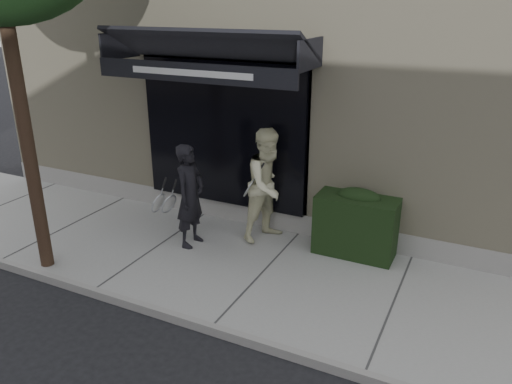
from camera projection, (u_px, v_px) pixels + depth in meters
The scene contains 7 objects.
ground at pixel (263, 278), 7.80m from camera, with size 80.00×80.00×0.00m, color black.
sidewalk at pixel (263, 275), 7.78m from camera, with size 20.00×3.00×0.12m, color gray.
curb at pixel (212, 329), 6.47m from camera, with size 20.00×0.10×0.14m, color gray.
building_facade at pixel (359, 65), 10.98m from camera, with size 14.30×8.04×5.64m.
hedge at pixel (357, 223), 8.16m from camera, with size 1.30×0.70×1.14m.
pedestrian_front at pixel (190, 196), 8.33m from camera, with size 0.69×0.86×1.78m.
pedestrian_back at pixel (269, 185), 8.53m from camera, with size 1.09×1.19×1.99m.
Camera 1 is at (2.88, -6.16, 4.06)m, focal length 35.00 mm.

